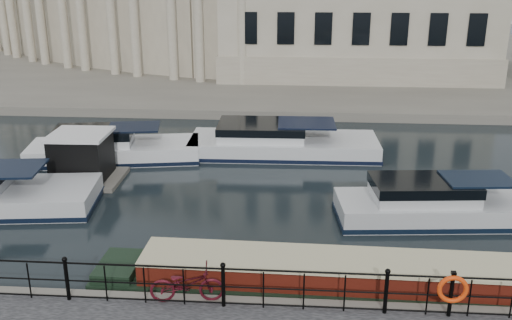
{
  "coord_description": "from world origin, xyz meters",
  "views": [
    {
      "loc": [
        1.73,
        -14.55,
        8.66
      ],
      "look_at": [
        0.5,
        2.0,
        3.0
      ],
      "focal_mm": 40.0,
      "sensor_mm": 36.0,
      "label": 1
    }
  ],
  "objects_px": {
    "bicycle": "(187,284)",
    "narrowboat": "(342,286)",
    "harbour_hut": "(82,160)",
    "life_ring_post": "(452,290)"
  },
  "relations": [
    {
      "from": "bicycle",
      "to": "harbour_hut",
      "type": "relative_size",
      "value": 0.57
    },
    {
      "from": "life_ring_post",
      "to": "harbour_hut",
      "type": "bearing_deg",
      "value": 142.45
    },
    {
      "from": "life_ring_post",
      "to": "harbour_hut",
      "type": "distance_m",
      "value": 16.14
    },
    {
      "from": "narrowboat",
      "to": "harbour_hut",
      "type": "xyz_separation_m",
      "value": [
        -10.32,
        8.28,
        0.59
      ]
    },
    {
      "from": "life_ring_post",
      "to": "narrowboat",
      "type": "distance_m",
      "value": 3.07
    },
    {
      "from": "bicycle",
      "to": "harbour_hut",
      "type": "height_order",
      "value": "harbour_hut"
    },
    {
      "from": "bicycle",
      "to": "narrowboat",
      "type": "relative_size",
      "value": 0.14
    },
    {
      "from": "narrowboat",
      "to": "harbour_hut",
      "type": "height_order",
      "value": "harbour_hut"
    },
    {
      "from": "narrowboat",
      "to": "harbour_hut",
      "type": "relative_size",
      "value": 4.2
    },
    {
      "from": "life_ring_post",
      "to": "narrowboat",
      "type": "bearing_deg",
      "value": 147.87
    }
  ]
}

